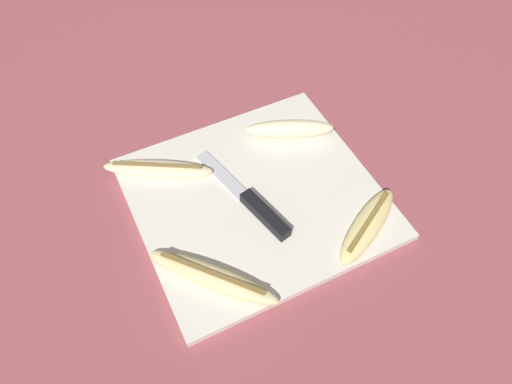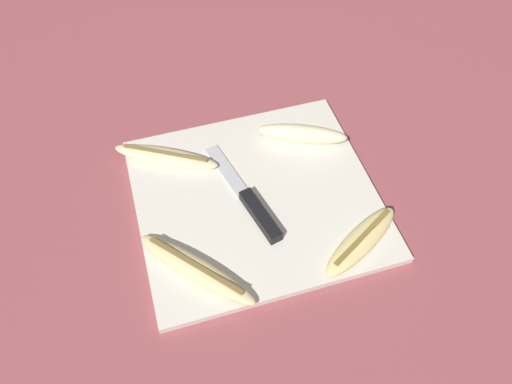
# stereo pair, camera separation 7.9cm
# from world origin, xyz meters

# --- Properties ---
(ground_plane) EXTENTS (4.00, 4.00, 0.00)m
(ground_plane) POSITION_xyz_m (0.00, 0.00, 0.00)
(ground_plane) COLOR #93474C
(cutting_board) EXTENTS (0.38, 0.35, 0.01)m
(cutting_board) POSITION_xyz_m (0.00, 0.00, 0.01)
(cutting_board) COLOR silver
(cutting_board) RESTS_ON ground_plane
(knife) EXTENTS (0.07, 0.22, 0.02)m
(knife) POSITION_xyz_m (-0.01, -0.03, 0.02)
(knife) COLOR black
(knife) RESTS_ON cutting_board
(banana_cream_curved) EXTENTS (0.18, 0.12, 0.02)m
(banana_cream_curved) POSITION_xyz_m (-0.12, 0.12, 0.02)
(banana_cream_curved) COLOR beige
(banana_cream_curved) RESTS_ON cutting_board
(banana_pale_long) EXTENTS (0.15, 0.09, 0.03)m
(banana_pale_long) POSITION_xyz_m (0.11, 0.09, 0.03)
(banana_pale_long) COLOR beige
(banana_pale_long) RESTS_ON cutting_board
(banana_mellow_near) EXTENTS (0.16, 0.18, 0.02)m
(banana_mellow_near) POSITION_xyz_m (-0.12, -0.11, 0.02)
(banana_mellow_near) COLOR beige
(banana_mellow_near) RESTS_ON cutting_board
(banana_golden_short) EXTENTS (0.16, 0.11, 0.02)m
(banana_golden_short) POSITION_xyz_m (0.12, -0.13, 0.02)
(banana_golden_short) COLOR #EDD689
(banana_golden_short) RESTS_ON cutting_board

